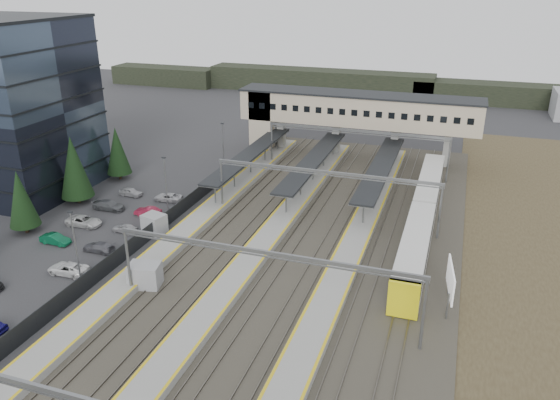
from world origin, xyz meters
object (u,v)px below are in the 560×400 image
(billboard, at_px, (450,281))
(footbridge, at_px, (341,112))
(relay_cabin_far, at_px, (154,224))
(relay_cabin_near, at_px, (145,276))
(train, at_px, (422,217))

(billboard, bearing_deg, footbridge, 115.33)
(footbridge, height_order, billboard, footbridge)
(relay_cabin_far, distance_m, footbridge, 40.42)
(relay_cabin_near, relative_size, train, 0.09)
(relay_cabin_near, distance_m, train, 33.57)
(relay_cabin_near, bearing_deg, billboard, 11.42)
(relay_cabin_far, bearing_deg, relay_cabin_near, -63.42)
(relay_cabin_near, bearing_deg, footbridge, 79.50)
(relay_cabin_near, distance_m, billboard, 29.80)
(relay_cabin_far, bearing_deg, train, 18.83)
(billboard, bearing_deg, train, 103.47)
(relay_cabin_near, height_order, billboard, billboard)
(relay_cabin_far, xyz_separation_m, footbridge, (14.74, 37.03, 6.75))
(relay_cabin_near, distance_m, relay_cabin_far, 12.84)
(train, bearing_deg, relay_cabin_near, -138.90)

